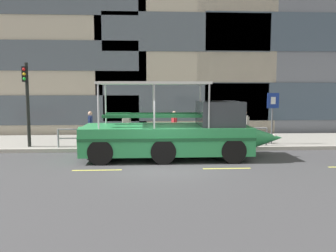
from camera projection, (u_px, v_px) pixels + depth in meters
The scene contains 12 objects.
ground_plane at pixel (162, 166), 13.15m from camera, with size 120.00×120.00×0.00m, color #3D3D3F.
sidewalk at pixel (158, 142), 18.70m from camera, with size 32.00×4.80×0.18m, color gray.
curb_edge at pixel (159, 149), 16.23m from camera, with size 32.00×0.18×0.18m, color #B2ADA3.
lane_centreline at pixel (163, 169), 12.55m from camera, with size 25.80×0.12×0.01m.
curb_guardrail at pixel (164, 134), 16.51m from camera, with size 10.22×0.09×0.90m.
traffic_light_pole at pixel (27, 96), 16.18m from camera, with size 0.24×0.46×4.02m.
parking_sign at pixel (273, 109), 17.15m from camera, with size 0.60×0.12×2.58m.
duck_tour_boat at pixel (177, 133), 14.54m from camera, with size 8.74×2.67×3.24m.
pedestrian_near_bow at pixel (244, 124), 17.41m from camera, with size 0.43×0.32×1.68m.
pedestrian_mid_left at pixel (174, 124), 17.73m from camera, with size 0.29×0.44×1.63m.
pedestrian_mid_right at pixel (127, 125), 17.54m from camera, with size 0.45×0.21×1.56m.
pedestrian_near_stern at pixel (90, 124), 17.74m from camera, with size 0.22×0.47×1.63m.
Camera 1 is at (-0.50, -12.91, 2.92)m, focal length 36.44 mm.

